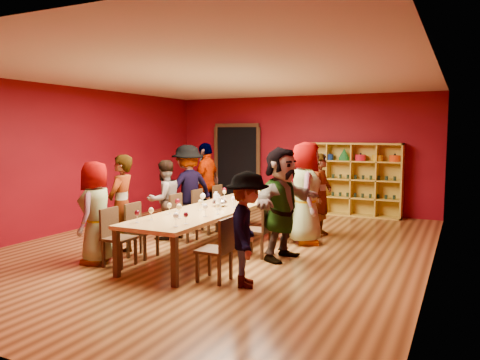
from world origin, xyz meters
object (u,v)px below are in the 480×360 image
Objects in this scene: shelving_unit at (352,176)px; chair_person_left_0 at (115,234)px; person_right_3 at (306,193)px; spittoon_bowl at (220,203)px; chair_person_left_4 at (222,203)px; person_right_2 at (281,203)px; person_right_4 at (321,195)px; person_left_4 at (206,184)px; chair_person_left_3 at (202,209)px; person_left_2 at (164,200)px; person_right_0 at (247,229)px; wine_bottle at (262,189)px; person_left_1 at (122,205)px; chair_person_right_0 at (219,246)px; chair_person_right_3 at (287,215)px; chair_person_left_2 at (181,215)px; person_left_3 at (188,188)px; tasting_table at (220,209)px; chair_person_left_1 at (139,227)px; chair_person_right_4 at (300,209)px; chair_person_right_2 at (261,227)px; person_left_0 at (96,212)px.

shelving_unit is 2.70× the size of chair_person_left_0.
spittoon_bowl is (-1.25, -1.02, -0.13)m from person_right_3.
person_right_2 is (2.17, -2.05, 0.42)m from chair_person_left_4.
person_left_4 is at bearing 92.30° from person_right_4.
person_right_3 reaches higher than chair_person_left_3.
spittoon_bowl is (1.30, -0.19, 0.05)m from person_left_2.
person_right_0 is 5.16× the size of wine_bottle.
wine_bottle reaches higher than chair_person_left_4.
chair_person_right_0 is at bearing 62.68° from person_left_1.
person_right_4 is at bearing 60.52° from chair_person_right_3.
chair_person_right_3 is at bearing 49.07° from spittoon_bowl.
chair_person_left_2 is at bearing 109.43° from person_left_2.
person_left_3 reaches higher than spittoon_bowl.
person_left_4 reaches higher than person_right_2.
person_left_1 reaches higher than chair_person_right_0.
wine_bottle is (0.97, 3.47, 0.37)m from chair_person_left_0.
chair_person_right_3 is 1.22m from wine_bottle.
person_left_4 reaches higher than chair_person_right_3.
person_right_2 is 6.83× the size of spittoon_bowl.
shelving_unit is 4.58m from spittoon_bowl.
chair_person_left_3 is at bearing -139.08° from wine_bottle.
person_right_4 is at bearing 132.41° from person_left_3.
chair_person_right_3 is at bearing 46.91° from tasting_table.
person_right_4 is at bearing 51.88° from chair_person_left_1.
shelving_unit is 6.02m from person_right_0.
chair_person_left_0 is at bearing -90.00° from chair_person_left_2.
shelving_unit is 2.66m from chair_person_right_4.
wine_bottle is at bearing 35.84° from person_right_3.
chair_person_left_4 reaches higher than spittoon_bowl.
chair_person_right_2 is (2.16, 0.88, -0.35)m from person_left_1.
person_right_0 reaches higher than person_left_2.
chair_person_right_2 is (1.82, 0.88, 0.00)m from chair_person_left_1.
wine_bottle is (0.97, -0.03, 0.37)m from chair_person_left_4.
person_left_1 reaches higher than chair_person_left_2.
chair_person_left_1 reaches higher than spittoon_bowl.
person_right_4 is (0.44, 2.00, 0.32)m from chair_person_right_2.
tasting_table is 2.23m from person_left_4.
person_left_1 reaches higher than chair_person_left_0.
person_left_3 is (-1.24, 0.93, 0.20)m from tasting_table.
chair_person_left_4 is at bearing 156.53° from person_left_0.
person_right_2 is 2.05× the size of chair_person_right_4.
shelving_unit is at bearing 2.30° from person_right_4.
chair_person_left_3 is at bearing 20.32° from person_left_4.
chair_person_left_1 is at bearing -90.00° from chair_person_left_3.
person_left_0 is 1.80× the size of chair_person_right_2.
chair_person_left_0 is 2.69m from person_left_3.
person_left_1 is 3.04m from chair_person_right_3.
person_left_2 is at bearing 173.73° from tasting_table.
wine_bottle reaches higher than chair_person_left_1.
chair_person_left_4 is 2.38m from person_right_3.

